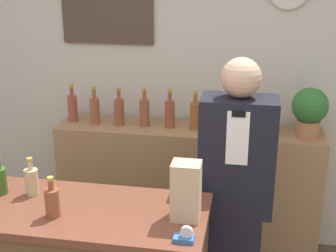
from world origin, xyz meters
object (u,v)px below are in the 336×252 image
Objects in this scene: potted_plant at (310,109)px; paper_bag at (186,191)px; tape_dispenser at (185,236)px; shopkeeper at (235,200)px.

potted_plant reaches higher than paper_bag.
tape_dispenser is (0.02, -0.19, -0.12)m from paper_bag.
paper_bag is 0.23m from tape_dispenser.
potted_plant is 1.20× the size of paper_bag.
shopkeeper is 5.75× the size of paper_bag.
shopkeeper is at bearing -123.24° from potted_plant.
shopkeeper is 4.78× the size of potted_plant.
potted_plant is 1.52m from tape_dispenser.
potted_plant is 3.81× the size of tape_dispenser.
potted_plant is at bearing 64.63° from tape_dispenser.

